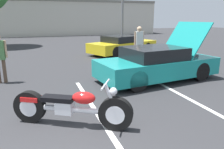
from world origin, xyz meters
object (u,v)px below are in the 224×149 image
object	(u,v)px
motorcycle	(71,107)
spectator_midground	(139,42)
parked_car_right_row	(123,45)
show_car_hood_open	(157,64)

from	to	relation	value
motorcycle	spectator_midground	bearing A→B (deg)	82.13
parked_car_right_row	spectator_midground	world-z (taller)	spectator_midground
show_car_hood_open	spectator_midground	size ratio (longest dim) A/B	2.54
motorcycle	parked_car_right_row	bearing A→B (deg)	91.59
show_car_hood_open	parked_car_right_row	xyz separation A→B (m)	(1.02, 6.05, -0.05)
show_car_hood_open	parked_car_right_row	size ratio (longest dim) A/B	0.95
parked_car_right_row	spectator_midground	bearing A→B (deg)	-120.80
parked_car_right_row	motorcycle	bearing A→B (deg)	-142.03
show_car_hood_open	spectator_midground	distance (m)	3.04
motorcycle	show_car_hood_open	distance (m)	4.38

